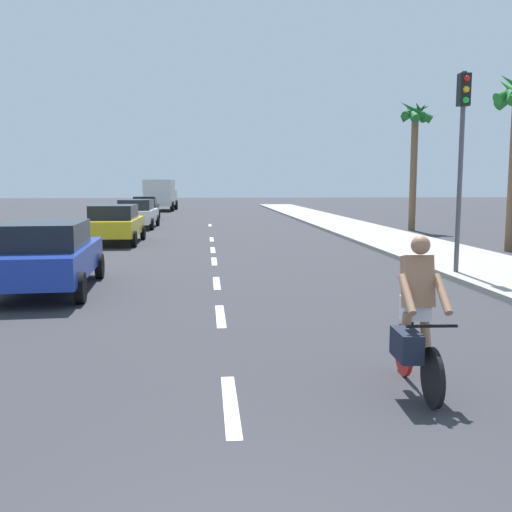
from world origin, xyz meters
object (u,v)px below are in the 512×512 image
object	(u,v)px
parked_car_yellow	(115,223)
parked_car_white	(137,213)
parked_car_black	(146,207)
traffic_signal	(462,136)
parked_car_blue	(46,254)
cyclist	(415,322)
delivery_truck	(161,194)
palm_tree_far	(415,129)

from	to	relation	value
parked_car_yellow	parked_car_white	world-z (taller)	same
parked_car_black	traffic_signal	size ratio (longest dim) A/B	0.76
parked_car_blue	parked_car_black	world-z (taller)	same
parked_car_yellow	parked_car_black	bearing A→B (deg)	91.85
cyclist	parked_car_blue	xyz separation A→B (m)	(-5.98, 6.83, 0.01)
parked_car_white	delivery_truck	distance (m)	21.06
cyclist	parked_car_yellow	size ratio (longest dim) A/B	0.41
parked_car_blue	traffic_signal	distance (m)	10.50
cyclist	parked_car_blue	bearing A→B (deg)	-46.02
delivery_truck	traffic_signal	distance (m)	40.24
cyclist	parked_car_black	distance (m)	34.28
parked_car_black	palm_tree_far	world-z (taller)	palm_tree_far
parked_car_yellow	traffic_signal	xyz separation A→B (m)	(10.16, -9.39, 2.77)
parked_car_blue	parked_car_yellow	distance (m)	10.51
parked_car_white	palm_tree_far	bearing A→B (deg)	-10.29
parked_car_yellow	parked_car_white	bearing A→B (deg)	90.84
parked_car_blue	parked_car_white	world-z (taller)	same
cyclist	parked_car_black	xyz separation A→B (m)	(-6.51, 33.66, 0.00)
parked_car_blue	parked_car_yellow	world-z (taller)	same
parked_car_white	delivery_truck	bearing A→B (deg)	92.03
palm_tree_far	parked_car_white	bearing A→B (deg)	168.57
parked_car_white	parked_car_blue	bearing A→B (deg)	-88.34
parked_car_yellow	traffic_signal	size ratio (longest dim) A/B	0.86
parked_car_blue	palm_tree_far	distance (m)	21.83
parked_car_blue	delivery_truck	world-z (taller)	delivery_truck
parked_car_black	traffic_signal	bearing A→B (deg)	-68.94
parked_car_blue	delivery_truck	size ratio (longest dim) A/B	0.74
cyclist	delivery_truck	distance (m)	47.16
parked_car_yellow	parked_car_white	size ratio (longest dim) A/B	0.98
parked_car_black	delivery_truck	bearing A→B (deg)	88.50
parked_car_white	parked_car_black	bearing A→B (deg)	93.73
parked_car_white	palm_tree_far	xyz separation A→B (m)	(14.48, -2.93, 4.35)
parked_car_yellow	palm_tree_far	size ratio (longest dim) A/B	0.66
parked_car_blue	delivery_truck	xyz separation A→B (m)	(-0.50, 39.88, 0.66)
traffic_signal	cyclist	bearing A→B (deg)	-117.25
parked_car_blue	palm_tree_far	xyz separation A→B (m)	(14.31, 15.90, 4.35)
cyclist	parked_car_white	world-z (taller)	cyclist
cyclist	delivery_truck	bearing A→B (deg)	-79.33
parked_car_yellow	palm_tree_far	xyz separation A→B (m)	(14.40, 5.40, 4.35)
parked_car_blue	traffic_signal	bearing A→B (deg)	3.01
parked_car_blue	parked_car_yellow	size ratio (longest dim) A/B	1.05
delivery_truck	palm_tree_far	world-z (taller)	palm_tree_far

